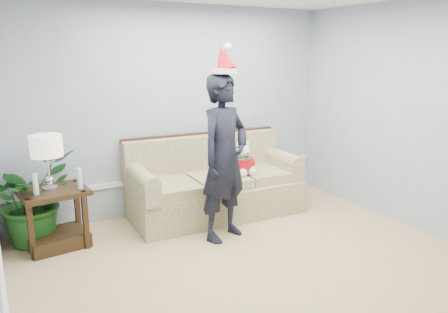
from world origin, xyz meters
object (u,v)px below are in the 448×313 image
sofa (214,187)px  teddy_bear (243,163)px  table_lamp (46,148)px  man (224,158)px  side_table (56,224)px  houseplant (31,199)px

sofa → teddy_bear: (0.31, -0.21, 0.33)m
table_lamp → teddy_bear: (2.33, -0.16, -0.41)m
table_lamp → man: (1.76, -0.69, -0.17)m
teddy_bear → table_lamp: bearing=173.5°
man → teddy_bear: 0.82m
table_lamp → man: 1.89m
side_table → table_lamp: size_ratio=1.24×
sofa → houseplant: 2.21m
side_table → man: bearing=-21.3°
sofa → side_table: sofa is taller
sofa → man: 0.97m
houseplant → table_lamp: bearing=-51.2°
man → side_table: bearing=138.0°
side_table → houseplant: (-0.21, 0.24, 0.26)m
sofa → table_lamp: size_ratio=3.78×
sofa → side_table: 1.99m
houseplant → teddy_bear: houseplant is taller
side_table → man: size_ratio=0.39×
side_table → houseplant: houseplant is taller
sofa → teddy_bear: sofa is taller
side_table → teddy_bear: teddy_bear is taller
side_table → man: (1.73, -0.68, 0.68)m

